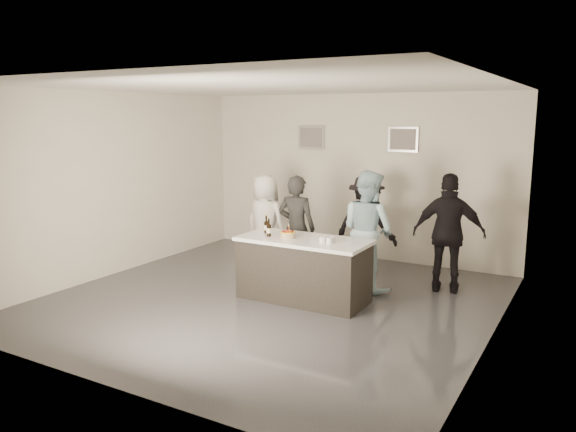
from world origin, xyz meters
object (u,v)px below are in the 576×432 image
at_px(cake, 288,235).
at_px(person_main_blue, 368,230).
at_px(person_guest_left, 265,222).
at_px(beer_bottle_b, 269,227).
at_px(person_guest_back, 366,225).
at_px(bar_counter, 304,269).
at_px(person_guest_right, 449,233).
at_px(beer_bottle_a, 266,224).
at_px(person_main_black, 296,228).

height_order(cake, person_main_blue, person_main_blue).
bearing_deg(person_guest_left, beer_bottle_b, 131.75).
relative_size(person_main_blue, person_guest_back, 1.09).
relative_size(bar_counter, cake, 8.62).
bearing_deg(person_guest_back, cake, 79.38).
bearing_deg(person_guest_right, cake, 25.93).
height_order(beer_bottle_b, person_guest_back, person_guest_back).
distance_m(person_guest_left, person_guest_back, 1.71).
xyz_separation_m(beer_bottle_a, person_guest_right, (2.34, 1.36, -0.14)).
distance_m(bar_counter, person_main_blue, 1.20).
xyz_separation_m(beer_bottle_a, person_main_black, (0.09, 0.76, -0.18)).
relative_size(beer_bottle_b, person_guest_right, 0.15).
height_order(bar_counter, person_main_black, person_main_black).
distance_m(beer_bottle_a, person_guest_back, 1.91).
bearing_deg(person_guest_back, person_guest_left, 23.00).
xyz_separation_m(cake, person_main_blue, (0.81, 1.00, -0.03)).
bearing_deg(person_guest_right, bar_counter, 28.29).
relative_size(bar_counter, person_guest_back, 1.12).
relative_size(beer_bottle_a, person_main_black, 0.15).
distance_m(bar_counter, beer_bottle_b, 0.78).
relative_size(person_main_black, person_guest_right, 0.95).
height_order(person_main_black, person_guest_back, person_main_black).
bearing_deg(beer_bottle_a, person_guest_right, 30.25).
distance_m(beer_bottle_a, person_main_blue, 1.53).
relative_size(bar_counter, beer_bottle_a, 7.15).
xyz_separation_m(cake, person_main_black, (-0.34, 0.87, -0.09)).
relative_size(beer_bottle_a, person_guest_back, 0.16).
distance_m(person_main_blue, person_guest_back, 0.85).
relative_size(person_main_blue, person_guest_left, 1.12).
height_order(beer_bottle_a, beer_bottle_b, same).
height_order(beer_bottle_b, person_main_blue, person_main_blue).
relative_size(cake, person_main_black, 0.13).
xyz_separation_m(bar_counter, person_guest_back, (0.25, 1.73, 0.38)).
xyz_separation_m(beer_bottle_b, person_main_black, (-0.06, 0.93, -0.18)).
distance_m(person_guest_left, person_guest_right, 3.06).
height_order(bar_counter, beer_bottle_b, beer_bottle_b).
bearing_deg(person_guest_back, beer_bottle_a, 65.84).
distance_m(person_main_blue, person_guest_right, 1.19).
xyz_separation_m(person_main_blue, person_guest_left, (-1.96, 0.23, -0.10)).
xyz_separation_m(bar_counter, cake, (-0.22, -0.06, 0.49)).
xyz_separation_m(bar_counter, person_main_blue, (0.59, 0.95, 0.46)).
bearing_deg(person_main_blue, beer_bottle_b, 67.28).
bearing_deg(person_guest_back, person_guest_right, 172.05).
bearing_deg(person_main_black, person_guest_back, -138.12).
xyz_separation_m(cake, beer_bottle_b, (-0.28, -0.06, 0.09)).
distance_m(cake, person_guest_back, 1.85).
bearing_deg(beer_bottle_b, person_main_black, 93.72).
distance_m(beer_bottle_b, person_guest_back, 2.00).
relative_size(person_guest_left, person_guest_back, 0.98).
distance_m(bar_counter, cake, 0.54).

